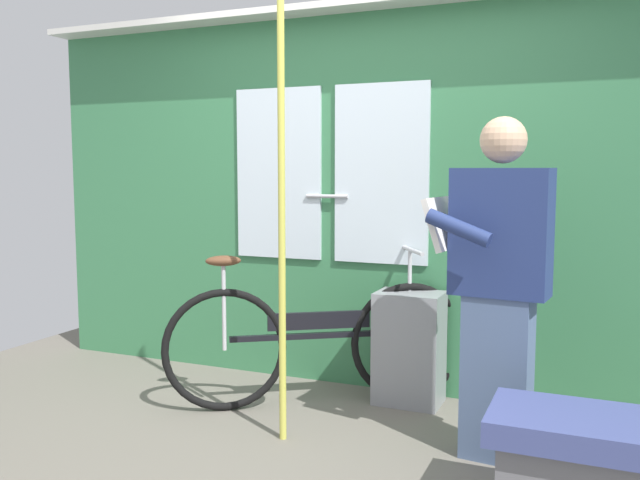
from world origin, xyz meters
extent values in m
cube|color=#666056|center=(0.00, 0.00, -0.02)|extent=(5.56, 3.84, 0.04)
cube|color=#387A4C|center=(0.00, 1.12, 1.17)|extent=(4.56, 0.08, 2.33)
cube|color=silver|center=(-0.55, 1.07, 1.35)|extent=(0.60, 0.02, 1.10)
cube|color=silver|center=(0.15, 1.07, 1.35)|extent=(0.60, 0.02, 1.10)
cylinder|color=#B2B2B7|center=(-0.20, 1.05, 1.21)|extent=(0.28, 0.02, 0.02)
cube|color=silver|center=(0.00, 1.02, 2.35)|extent=(4.56, 0.28, 0.04)
torus|color=black|center=(0.37, 0.96, 0.36)|extent=(0.62, 0.43, 0.71)
torus|color=black|center=(-0.55, 0.36, 0.36)|extent=(0.62, 0.43, 0.71)
cube|color=black|center=(-0.09, 0.66, 0.42)|extent=(0.89, 0.60, 0.03)
cube|color=black|center=(-0.09, 0.66, 0.51)|extent=(0.52, 0.35, 0.10)
cylinder|color=#B7B7BC|center=(-0.55, 0.36, 0.61)|extent=(0.02, 0.02, 0.51)
ellipsoid|color=brown|center=(-0.55, 0.36, 0.87)|extent=(0.22, 0.18, 0.06)
cylinder|color=#B7B7BC|center=(0.37, 0.96, 0.63)|extent=(0.02, 0.02, 0.55)
cylinder|color=#B7B7BC|center=(0.37, 0.96, 0.91)|extent=(0.26, 0.38, 0.02)
cube|color=slate|center=(0.98, 0.31, 0.40)|extent=(0.33, 0.21, 0.79)
cube|color=navy|center=(0.98, 0.31, 1.09)|extent=(0.46, 0.25, 0.59)
sphere|color=tan|center=(0.98, 0.31, 1.52)|extent=(0.21, 0.21, 0.21)
cube|color=silver|center=(0.70, 0.34, 1.12)|extent=(0.14, 0.35, 0.26)
cylinder|color=navy|center=(0.82, 0.12, 1.12)|extent=(0.31, 0.10, 0.17)
cylinder|color=navy|center=(0.86, 0.52, 1.12)|extent=(0.31, 0.10, 0.17)
cube|color=gray|center=(0.39, 0.90, 0.33)|extent=(0.39, 0.28, 0.66)
cylinder|color=#C6C14C|center=(-0.06, 0.12, 1.17)|extent=(0.04, 0.04, 2.33)
cube|color=#3D477F|center=(1.38, -0.22, 0.40)|extent=(0.70, 0.44, 0.10)
camera|label=1|loc=(1.43, -2.90, 1.38)|focal=37.96mm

